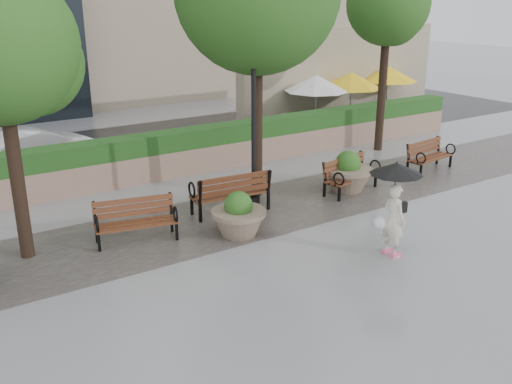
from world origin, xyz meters
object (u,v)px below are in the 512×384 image
planter_right (347,175)px  bench_4 (429,162)px  planter_left (239,218)px  car_right (37,147)px  lamppost (254,132)px  bench_1 (137,230)px  pedestrian (394,200)px  bench_3 (351,182)px  bench_2 (231,201)px

planter_right → bench_4: bearing=0.9°
planter_left → car_right: car_right is taller
planter_right → car_right: size_ratio=0.38×
car_right → lamppost: bearing=-166.3°
bench_1 → lamppost: (3.38, 0.42, 1.69)m
bench_4 → pedestrian: bearing=-153.6°
planter_right → car_right: car_right is taller
pedestrian → bench_3: bearing=-28.4°
bench_2 → bench_3: size_ratio=1.08×
planter_left → lamppost: bearing=46.3°
bench_2 → bench_3: bearing=178.1°
bench_1 → bench_4: (9.75, 0.13, -0.01)m
bench_1 → bench_2: bearing=21.3°
planter_right → car_right: 9.91m
bench_1 → planter_left: 2.29m
bench_3 → bench_4: (3.47, 0.19, -0.01)m
bench_1 → planter_left: bearing=-11.5°
bench_3 → pedestrian: pedestrian is taller
planter_right → bench_2: bearing=174.8°
bench_4 → pedestrian: 6.70m
bench_2 → bench_4: bearing=-176.7°
bench_2 → car_right: (-2.99, 7.08, 0.28)m
bench_1 → planter_left: planter_left is taller
car_right → bench_4: bearing=-140.0°
bench_1 → lamppost: bearing=19.8°
bench_3 → lamppost: (-2.90, 0.49, 1.69)m
bench_1 → lamppost: size_ratio=0.42×
bench_3 → planter_left: bearing=-180.0°
planter_right → lamppost: 3.29m
bench_1 → planter_right: 6.28m
lamppost → pedestrian: lamppost is taller
car_right → pedestrian: (4.55, -11.05, 0.62)m
bench_1 → planter_right: (6.28, 0.07, 0.17)m
planter_left → lamppost: (1.30, 1.36, 1.56)m
bench_2 → bench_4: (7.07, -0.27, -0.04)m
bench_1 → bench_4: bearing=13.5°
bench_3 → lamppost: size_ratio=0.43×
bench_1 → bench_2: size_ratio=0.92×
planter_left → bench_4: bearing=7.9°
bench_3 → car_right: 10.03m
lamppost → planter_left: bearing=-133.7°
bench_4 → lamppost: bearing=170.0°
lamppost → car_right: bearing=117.6°
lamppost → pedestrian: size_ratio=2.23×
bench_3 → car_right: (-6.59, 7.55, 0.31)m
bench_1 → bench_4: 9.75m
bench_2 → car_right: car_right is taller
bench_1 → bench_2: 2.70m
bench_3 → planter_right: size_ratio=1.38×
bench_1 → bench_4: size_ratio=1.05×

